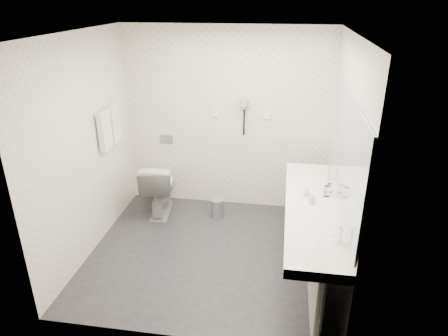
# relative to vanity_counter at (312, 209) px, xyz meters

# --- Properties ---
(floor) EXTENTS (2.80, 2.80, 0.00)m
(floor) POSITION_rel_vanity_counter_xyz_m (-1.12, 0.20, -0.80)
(floor) COLOR #26252B
(floor) RESTS_ON ground
(ceiling) EXTENTS (2.80, 2.80, 0.00)m
(ceiling) POSITION_rel_vanity_counter_xyz_m (-1.12, 0.20, 1.70)
(ceiling) COLOR white
(ceiling) RESTS_ON wall_back
(wall_back) EXTENTS (2.80, 0.00, 2.80)m
(wall_back) POSITION_rel_vanity_counter_xyz_m (-1.12, 1.50, 0.45)
(wall_back) COLOR silver
(wall_back) RESTS_ON floor
(wall_front) EXTENTS (2.80, 0.00, 2.80)m
(wall_front) POSITION_rel_vanity_counter_xyz_m (-1.12, -1.10, 0.45)
(wall_front) COLOR silver
(wall_front) RESTS_ON floor
(wall_left) EXTENTS (0.00, 2.60, 2.60)m
(wall_left) POSITION_rel_vanity_counter_xyz_m (-2.52, 0.20, 0.45)
(wall_left) COLOR silver
(wall_left) RESTS_ON floor
(wall_right) EXTENTS (0.00, 2.60, 2.60)m
(wall_right) POSITION_rel_vanity_counter_xyz_m (0.27, 0.20, 0.45)
(wall_right) COLOR silver
(wall_right) RESTS_ON floor
(vanity_counter) EXTENTS (0.55, 2.20, 0.10)m
(vanity_counter) POSITION_rel_vanity_counter_xyz_m (0.00, 0.00, 0.00)
(vanity_counter) COLOR white
(vanity_counter) RESTS_ON floor
(vanity_panel) EXTENTS (0.03, 2.15, 0.75)m
(vanity_panel) POSITION_rel_vanity_counter_xyz_m (0.02, 0.00, -0.42)
(vanity_panel) COLOR #9B9692
(vanity_panel) RESTS_ON floor
(vanity_post_near) EXTENTS (0.06, 0.06, 0.75)m
(vanity_post_near) POSITION_rel_vanity_counter_xyz_m (0.05, -1.04, -0.42)
(vanity_post_near) COLOR silver
(vanity_post_near) RESTS_ON floor
(vanity_post_far) EXTENTS (0.06, 0.06, 0.75)m
(vanity_post_far) POSITION_rel_vanity_counter_xyz_m (0.05, 1.04, -0.42)
(vanity_post_far) COLOR silver
(vanity_post_far) RESTS_ON floor
(mirror) EXTENTS (0.02, 2.20, 1.05)m
(mirror) POSITION_rel_vanity_counter_xyz_m (0.26, 0.00, 0.65)
(mirror) COLOR #B2BCC6
(mirror) RESTS_ON wall_right
(basin_near) EXTENTS (0.40, 0.31, 0.05)m
(basin_near) POSITION_rel_vanity_counter_xyz_m (0.00, -0.65, 0.04)
(basin_near) COLOR white
(basin_near) RESTS_ON vanity_counter
(basin_far) EXTENTS (0.40, 0.31, 0.05)m
(basin_far) POSITION_rel_vanity_counter_xyz_m (0.00, 0.65, 0.04)
(basin_far) COLOR white
(basin_far) RESTS_ON vanity_counter
(faucet_near) EXTENTS (0.04, 0.04, 0.15)m
(faucet_near) POSITION_rel_vanity_counter_xyz_m (0.19, -0.65, 0.12)
(faucet_near) COLOR silver
(faucet_near) RESTS_ON vanity_counter
(faucet_far) EXTENTS (0.04, 0.04, 0.15)m
(faucet_far) POSITION_rel_vanity_counter_xyz_m (0.19, 0.65, 0.12)
(faucet_far) COLOR silver
(faucet_far) RESTS_ON vanity_counter
(soap_bottle_a) EXTENTS (0.07, 0.07, 0.12)m
(soap_bottle_a) POSITION_rel_vanity_counter_xyz_m (-0.01, 0.04, 0.11)
(soap_bottle_a) COLOR silver
(soap_bottle_a) RESTS_ON vanity_counter
(soap_bottle_b) EXTENTS (0.09, 0.09, 0.09)m
(soap_bottle_b) POSITION_rel_vanity_counter_xyz_m (-0.06, 0.22, 0.09)
(soap_bottle_b) COLOR silver
(soap_bottle_b) RESTS_ON vanity_counter
(glass_left) EXTENTS (0.08, 0.08, 0.12)m
(glass_left) POSITION_rel_vanity_counter_xyz_m (0.15, 0.23, 0.11)
(glass_left) COLOR silver
(glass_left) RESTS_ON vanity_counter
(glass_right) EXTENTS (0.07, 0.07, 0.10)m
(glass_right) POSITION_rel_vanity_counter_xyz_m (0.19, 0.33, 0.10)
(glass_right) COLOR silver
(glass_right) RESTS_ON vanity_counter
(toilet) EXTENTS (0.51, 0.80, 0.76)m
(toilet) POSITION_rel_vanity_counter_xyz_m (-2.00, 1.08, -0.42)
(toilet) COLOR white
(toilet) RESTS_ON floor
(flush_plate) EXTENTS (0.18, 0.02, 0.12)m
(flush_plate) POSITION_rel_vanity_counter_xyz_m (-1.98, 1.49, 0.15)
(flush_plate) COLOR #B2B5BA
(flush_plate) RESTS_ON wall_back
(pedal_bin) EXTENTS (0.19, 0.19, 0.25)m
(pedal_bin) POSITION_rel_vanity_counter_xyz_m (-1.18, 1.06, -0.67)
(pedal_bin) COLOR #B2B5BA
(pedal_bin) RESTS_ON floor
(bin_lid) EXTENTS (0.18, 0.18, 0.02)m
(bin_lid) POSITION_rel_vanity_counter_xyz_m (-1.18, 1.06, -0.54)
(bin_lid) COLOR #B2B5BA
(bin_lid) RESTS_ON pedal_bin
(towel_rail) EXTENTS (0.02, 0.62, 0.02)m
(towel_rail) POSITION_rel_vanity_counter_xyz_m (-2.47, 0.75, 0.75)
(towel_rail) COLOR silver
(towel_rail) RESTS_ON wall_left
(towel_near) EXTENTS (0.07, 0.24, 0.48)m
(towel_near) POSITION_rel_vanity_counter_xyz_m (-2.46, 0.61, 0.53)
(towel_near) COLOR white
(towel_near) RESTS_ON towel_rail
(towel_far) EXTENTS (0.07, 0.24, 0.48)m
(towel_far) POSITION_rel_vanity_counter_xyz_m (-2.46, 0.89, 0.53)
(towel_far) COLOR white
(towel_far) RESTS_ON towel_rail
(dryer_cradle) EXTENTS (0.10, 0.04, 0.14)m
(dryer_cradle) POSITION_rel_vanity_counter_xyz_m (-0.88, 1.47, 0.70)
(dryer_cradle) COLOR gray
(dryer_cradle) RESTS_ON wall_back
(dryer_barrel) EXTENTS (0.08, 0.14, 0.08)m
(dryer_barrel) POSITION_rel_vanity_counter_xyz_m (-0.88, 1.40, 0.73)
(dryer_barrel) COLOR gray
(dryer_barrel) RESTS_ON dryer_cradle
(dryer_cord) EXTENTS (0.02, 0.02, 0.35)m
(dryer_cord) POSITION_rel_vanity_counter_xyz_m (-0.88, 1.46, 0.45)
(dryer_cord) COLOR black
(dryer_cord) RESTS_ON dryer_cradle
(switch_plate_a) EXTENTS (0.09, 0.02, 0.09)m
(switch_plate_a) POSITION_rel_vanity_counter_xyz_m (-1.27, 1.49, 0.55)
(switch_plate_a) COLOR white
(switch_plate_a) RESTS_ON wall_back
(switch_plate_b) EXTENTS (0.09, 0.02, 0.09)m
(switch_plate_b) POSITION_rel_vanity_counter_xyz_m (-0.57, 1.49, 0.55)
(switch_plate_b) COLOR white
(switch_plate_b) RESTS_ON wall_back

